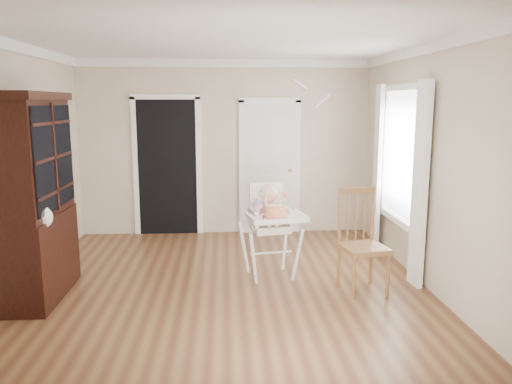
{
  "coord_description": "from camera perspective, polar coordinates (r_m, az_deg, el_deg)",
  "views": [
    {
      "loc": [
        -0.0,
        -5.29,
        2.06
      ],
      "look_at": [
        0.35,
        0.3,
        1.05
      ],
      "focal_mm": 35.0,
      "sensor_mm": 36.0,
      "label": 1
    }
  ],
  "objects": [
    {
      "name": "wall_right",
      "position": [
        5.8,
        19.33,
        2.64
      ],
      "size": [
        0.0,
        5.0,
        5.0
      ],
      "primitive_type": "plane",
      "rotation": [
        1.57,
        0.0,
        -1.57
      ],
      "color": "beige",
      "rests_on": "floor"
    },
    {
      "name": "crown_molding",
      "position": [
        5.33,
        -3.69,
        16.49
      ],
      "size": [
        4.5,
        5.0,
        0.12
      ],
      "primitive_type": null,
      "color": "white",
      "rests_on": "ceiling"
    },
    {
      "name": "ceiling",
      "position": [
        5.33,
        -3.7,
        17.13
      ],
      "size": [
        5.0,
        5.0,
        0.0
      ],
      "primitive_type": "plane",
      "rotation": [
        3.14,
        0.0,
        0.0
      ],
      "color": "white",
      "rests_on": "wall_back"
    },
    {
      "name": "cake",
      "position": [
        5.59,
        2.22,
        -2.23
      ],
      "size": [
        0.3,
        0.3,
        0.14
      ],
      "color": "silver",
      "rests_on": "high_chair"
    },
    {
      "name": "dining_chair",
      "position": [
        5.6,
        12.04,
        -5.88
      ],
      "size": [
        0.53,
        0.53,
        1.13
      ],
      "rotation": [
        0.0,
        0.0,
        0.18
      ],
      "color": "brown",
      "rests_on": "floor"
    },
    {
      "name": "wall_left",
      "position": [
        5.79,
        -26.39,
        2.15
      ],
      "size": [
        0.0,
        5.0,
        5.0
      ],
      "primitive_type": "plane",
      "rotation": [
        1.57,
        0.0,
        1.57
      ],
      "color": "beige",
      "rests_on": "floor"
    },
    {
      "name": "wall_back",
      "position": [
        7.83,
        -3.56,
        5.02
      ],
      "size": [
        4.5,
        0.0,
        4.5
      ],
      "primitive_type": "plane",
      "rotation": [
        1.57,
        0.0,
        0.0
      ],
      "color": "beige",
      "rests_on": "floor"
    },
    {
      "name": "baby",
      "position": [
        5.86,
        1.59,
        -1.62
      ],
      "size": [
        0.35,
        0.26,
        0.48
      ],
      "rotation": [
        0.0,
        0.0,
        0.19
      ],
      "color": "beige",
      "rests_on": "high_chair"
    },
    {
      "name": "china_cabinet",
      "position": [
        5.66,
        -24.04,
        -0.59
      ],
      "size": [
        0.57,
        1.28,
        2.16
      ],
      "color": "black",
      "rests_on": "floor"
    },
    {
      "name": "floor",
      "position": [
        5.68,
        -3.38,
        -11.03
      ],
      "size": [
        5.0,
        5.0,
        0.0
      ],
      "primitive_type": "plane",
      "color": "#522E1C",
      "rests_on": "ground"
    },
    {
      "name": "window_right",
      "position": [
        6.52,
        16.01,
        3.04
      ],
      "size": [
        0.13,
        1.84,
        2.3
      ],
      "color": "white",
      "rests_on": "wall_right"
    },
    {
      "name": "closet_door",
      "position": [
        7.87,
        1.58,
        2.68
      ],
      "size": [
        0.96,
        0.09,
        2.13
      ],
      "color": "white",
      "rests_on": "wall_back"
    },
    {
      "name": "streamer",
      "position": [
        6.44,
        5.04,
        12.15
      ],
      "size": [
        0.14,
        0.48,
        0.15
      ],
      "primitive_type": null,
      "rotation": [
        0.26,
        0.0,
        0.23
      ],
      "color": "#FB91CD",
      "rests_on": "ceiling"
    },
    {
      "name": "doorway",
      "position": [
        7.89,
        -10.11,
        3.16
      ],
      "size": [
        1.06,
        0.05,
        2.22
      ],
      "color": "black",
      "rests_on": "wall_back"
    },
    {
      "name": "sippy_cup",
      "position": [
        5.69,
        0.06,
        -1.84
      ],
      "size": [
        0.08,
        0.08,
        0.2
      ],
      "rotation": [
        0.0,
        0.0,
        0.19
      ],
      "color": "pink",
      "rests_on": "high_chair"
    },
    {
      "name": "high_chair",
      "position": [
        5.87,
        1.64,
        -3.17
      ],
      "size": [
        0.77,
        0.9,
        1.13
      ],
      "rotation": [
        0.0,
        0.0,
        0.19
      ],
      "color": "white",
      "rests_on": "floor"
    }
  ]
}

